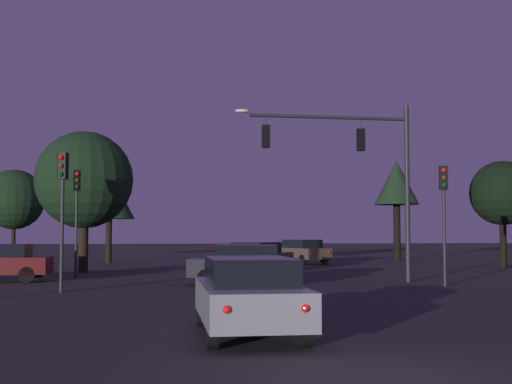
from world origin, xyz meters
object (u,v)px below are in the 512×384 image
at_px(tree_right_cluster, 109,195).
at_px(traffic_light_median, 77,202).
at_px(car_parked_lot, 301,251).
at_px(traffic_light_corner_left, 444,201).
at_px(car_far_lane, 258,257).
at_px(car_nearside_lane, 249,294).
at_px(traffic_light_corner_right, 62,194).
at_px(tree_left_far, 502,193).
at_px(tree_behind_sign, 14,200).
at_px(traffic_signal_mast_arm, 359,159).
at_px(tree_lot_edge, 84,180).
at_px(tree_center_horizon, 396,184).
at_px(car_crossing_left, 244,264).

bearing_deg(tree_right_cluster, traffic_light_median, -89.92).
bearing_deg(car_parked_lot, traffic_light_corner_left, -83.25).
bearing_deg(car_far_lane, car_nearside_lane, -96.76).
distance_m(traffic_light_corner_right, tree_left_far, 25.91).
xyz_separation_m(car_nearside_lane, tree_left_far, (16.71, 23.82, 3.39)).
bearing_deg(car_far_lane, tree_behind_sign, 131.02).
bearing_deg(tree_left_far, car_parked_lot, 150.10).
xyz_separation_m(traffic_light_corner_left, car_parked_lot, (-2.19, 18.53, -2.37)).
relative_size(traffic_signal_mast_arm, car_parked_lot, 1.58).
distance_m(car_parked_lot, tree_right_cluster, 12.79).
bearing_deg(car_parked_lot, traffic_signal_mast_arm, -91.59).
relative_size(tree_behind_sign, tree_lot_edge, 0.92).
distance_m(traffic_light_median, tree_left_far, 23.49).
relative_size(car_nearside_lane, tree_behind_sign, 0.72).
xyz_separation_m(tree_left_far, tree_right_cluster, (-22.65, 7.75, 0.19)).
bearing_deg(tree_center_horizon, tree_lot_edge, -147.65).
height_order(car_far_lane, car_parked_lot, same).
height_order(traffic_light_corner_left, tree_right_cluster, tree_right_cluster).
xyz_separation_m(car_parked_lot, tree_left_far, (10.49, -6.03, 3.39)).
relative_size(traffic_light_corner_right, tree_lot_edge, 0.67).
bearing_deg(traffic_light_corner_left, car_far_lane, 126.52).
relative_size(traffic_light_corner_left, car_parked_lot, 0.99).
bearing_deg(car_nearside_lane, tree_lot_edge, 105.97).
distance_m(traffic_light_corner_right, car_nearside_lane, 11.77).
height_order(tree_behind_sign, tree_lot_edge, tree_lot_edge).
xyz_separation_m(traffic_signal_mast_arm, traffic_light_corner_left, (2.64, -2.25, -1.78)).
distance_m(traffic_light_corner_left, traffic_light_corner_right, 13.77).
xyz_separation_m(traffic_signal_mast_arm, tree_lot_edge, (-11.91, 7.89, -0.37)).
xyz_separation_m(traffic_light_corner_right, tree_left_far, (22.02, 13.62, 0.88)).
bearing_deg(tree_left_far, traffic_light_median, -164.57).
bearing_deg(traffic_light_median, traffic_light_corner_right, -85.29).
distance_m(car_far_lane, tree_right_cluster, 15.01).
distance_m(car_crossing_left, car_far_lane, 6.78).
relative_size(traffic_light_corner_left, car_crossing_left, 1.02).
bearing_deg(tree_left_far, traffic_light_corner_left, -123.60).
bearing_deg(tree_center_horizon, car_nearside_lane, -112.06).
bearing_deg(traffic_light_corner_right, car_crossing_left, 22.92).
height_order(traffic_light_median, tree_right_cluster, tree_right_cluster).
bearing_deg(traffic_light_median, traffic_light_corner_left, -23.56).
distance_m(traffic_light_corner_left, car_crossing_left, 7.87).
distance_m(car_nearside_lane, tree_right_cluster, 32.32).
bearing_deg(traffic_light_corner_right, traffic_light_median, 94.71).
xyz_separation_m(tree_behind_sign, tree_lot_edge, (7.06, -15.93, 0.27)).
bearing_deg(tree_left_far, car_crossing_left, -145.06).
bearing_deg(tree_behind_sign, traffic_light_corner_right, -73.82).
relative_size(car_crossing_left, tree_lot_edge, 0.63).
xyz_separation_m(tree_behind_sign, tree_right_cluster, (7.27, -5.83, 0.06)).
xyz_separation_m(car_crossing_left, tree_center_horizon, (12.76, 21.23, 4.61)).
height_order(traffic_light_corner_left, car_far_lane, traffic_light_corner_left).
distance_m(car_nearside_lane, car_crossing_left, 12.94).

